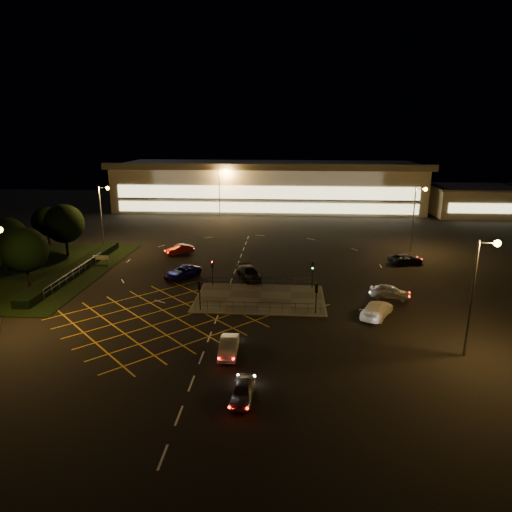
# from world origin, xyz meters

# --- Properties ---
(ground) EXTENTS (180.00, 180.00, 0.00)m
(ground) POSITION_xyz_m (0.00, 0.00, 0.00)
(ground) COLOR black
(ground) RESTS_ON ground
(pedestrian_island) EXTENTS (14.00, 9.00, 0.12)m
(pedestrian_island) POSITION_xyz_m (2.00, -2.00, 0.06)
(pedestrian_island) COLOR #4C4944
(pedestrian_island) RESTS_ON ground
(grass_verge) EXTENTS (18.00, 30.00, 0.08)m
(grass_verge) POSITION_xyz_m (-28.00, 6.00, 0.04)
(grass_verge) COLOR black
(grass_verge) RESTS_ON ground
(hedge) EXTENTS (2.00, 26.00, 1.00)m
(hedge) POSITION_xyz_m (-23.00, 6.00, 0.50)
(hedge) COLOR black
(hedge) RESTS_ON ground
(supermarket) EXTENTS (72.00, 26.50, 10.50)m
(supermarket) POSITION_xyz_m (0.00, 61.95, 5.31)
(supermarket) COLOR beige
(supermarket) RESTS_ON ground
(retail_unit_a) EXTENTS (18.80, 14.80, 6.35)m
(retail_unit_a) POSITION_xyz_m (46.00, 53.97, 3.21)
(retail_unit_a) COLOR beige
(retail_unit_a) RESTS_ON ground
(streetlight_se) EXTENTS (1.78, 0.56, 10.03)m
(streetlight_se) POSITION_xyz_m (20.44, -14.00, 6.56)
(streetlight_se) COLOR slate
(streetlight_se) RESTS_ON ground
(streetlight_nw) EXTENTS (1.78, 0.56, 10.03)m
(streetlight_nw) POSITION_xyz_m (-23.56, 18.00, 6.56)
(streetlight_nw) COLOR slate
(streetlight_nw) RESTS_ON ground
(streetlight_ne) EXTENTS (1.78, 0.56, 10.03)m
(streetlight_ne) POSITION_xyz_m (24.44, 20.00, 6.56)
(streetlight_ne) COLOR slate
(streetlight_ne) RESTS_ON ground
(streetlight_far_left) EXTENTS (1.78, 0.56, 10.03)m
(streetlight_far_left) POSITION_xyz_m (-9.56, 48.00, 6.56)
(streetlight_far_left) COLOR slate
(streetlight_far_left) RESTS_ON ground
(streetlight_far_right) EXTENTS (1.78, 0.56, 10.03)m
(streetlight_far_right) POSITION_xyz_m (30.44, 50.00, 6.56)
(streetlight_far_right) COLOR slate
(streetlight_far_right) RESTS_ON ground
(signal_sw) EXTENTS (0.28, 0.30, 3.15)m
(signal_sw) POSITION_xyz_m (-4.00, -5.99, 2.37)
(signal_sw) COLOR black
(signal_sw) RESTS_ON pedestrian_island
(signal_se) EXTENTS (0.28, 0.30, 3.15)m
(signal_se) POSITION_xyz_m (8.00, -5.99, 2.37)
(signal_se) COLOR black
(signal_se) RESTS_ON pedestrian_island
(signal_nw) EXTENTS (0.28, 0.30, 3.15)m
(signal_nw) POSITION_xyz_m (-4.00, 1.99, 2.37)
(signal_nw) COLOR black
(signal_nw) RESTS_ON pedestrian_island
(signal_ne) EXTENTS (0.28, 0.30, 3.15)m
(signal_ne) POSITION_xyz_m (8.00, 1.99, 2.37)
(signal_ne) COLOR black
(signal_ne) RESTS_ON pedestrian_island
(tree_b) EXTENTS (5.40, 5.40, 7.35)m
(tree_b) POSITION_xyz_m (-32.00, 6.00, 4.64)
(tree_b) COLOR black
(tree_b) RESTS_ON ground
(tree_c) EXTENTS (5.76, 5.76, 7.84)m
(tree_c) POSITION_xyz_m (-28.00, 14.00, 4.95)
(tree_c) COLOR black
(tree_c) RESTS_ON ground
(tree_d) EXTENTS (4.68, 4.68, 6.37)m
(tree_d) POSITION_xyz_m (-34.00, 20.00, 4.02)
(tree_d) COLOR black
(tree_d) RESTS_ON ground
(tree_e) EXTENTS (5.40, 5.40, 7.35)m
(tree_e) POSITION_xyz_m (-26.00, 0.00, 4.64)
(tree_e) COLOR black
(tree_e) RESTS_ON ground
(car_near_silver) EXTENTS (1.69, 3.92, 1.32)m
(car_near_silver) POSITION_xyz_m (2.04, -21.79, 0.66)
(car_near_silver) COLOR #A4A5AB
(car_near_silver) RESTS_ON ground
(car_queue_white) EXTENTS (1.58, 4.24, 1.38)m
(car_queue_white) POSITION_xyz_m (0.20, -15.21, 0.69)
(car_queue_white) COLOR silver
(car_queue_white) RESTS_ON ground
(car_left_blue) EXTENTS (4.90, 5.80, 1.48)m
(car_left_blue) POSITION_xyz_m (-8.46, 4.97, 0.74)
(car_left_blue) COLOR #110D50
(car_left_blue) RESTS_ON ground
(car_far_dkgrey) EXTENTS (3.96, 5.70, 1.53)m
(car_far_dkgrey) POSITION_xyz_m (0.19, 5.00, 0.77)
(car_far_dkgrey) COLOR black
(car_far_dkgrey) RESTS_ON ground
(car_right_silver) EXTENTS (4.81, 2.92, 1.53)m
(car_right_silver) POSITION_xyz_m (16.56, -0.70, 0.77)
(car_right_silver) COLOR silver
(car_right_silver) RESTS_ON ground
(car_circ_red) EXTENTS (4.36, 3.87, 1.43)m
(car_circ_red) POSITION_xyz_m (-11.48, 16.26, 0.72)
(car_circ_red) COLOR maroon
(car_circ_red) RESTS_ON ground
(car_east_grey) EXTENTS (5.22, 3.37, 1.34)m
(car_east_grey) POSITION_xyz_m (21.75, 13.53, 0.67)
(car_east_grey) COLOR black
(car_east_grey) RESTS_ON ground
(car_approach_white) EXTENTS (4.48, 5.82, 1.57)m
(car_approach_white) POSITION_xyz_m (14.13, -6.10, 0.79)
(car_approach_white) COLOR white
(car_approach_white) RESTS_ON ground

